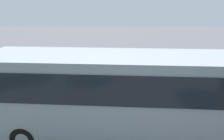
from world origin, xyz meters
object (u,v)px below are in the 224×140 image
(spectator_far_left, at_px, (148,85))
(spectator_left, at_px, (123,86))
(parked_motorcycle_dark, at_px, (93,101))
(spectator_centre, at_px, (103,84))
(parked_motorcycle_silver, at_px, (186,99))
(tour_bus, at_px, (133,97))
(stunt_motorcycle, at_px, (81,66))
(traffic_cone, at_px, (112,65))

(spectator_far_left, relative_size, spectator_left, 1.02)
(spectator_far_left, relative_size, parked_motorcycle_dark, 0.86)
(spectator_left, distance_m, spectator_centre, 1.03)
(spectator_far_left, xyz_separation_m, spectator_left, (1.28, 0.07, -0.02))
(spectator_far_left, height_order, parked_motorcycle_silver, spectator_far_left)
(tour_bus, xyz_separation_m, spectator_far_left, (-0.95, -2.76, -0.61))
(stunt_motorcycle, bearing_deg, parked_motorcycle_silver, 138.92)
(tour_bus, bearing_deg, stunt_motorcycle, -66.35)
(parked_motorcycle_dark, bearing_deg, parked_motorcycle_silver, -175.40)
(spectator_left, distance_m, traffic_cone, 6.25)
(spectator_far_left, xyz_separation_m, stunt_motorcycle, (4.30, -4.89, -0.43))
(parked_motorcycle_silver, height_order, traffic_cone, parked_motorcycle_silver)
(parked_motorcycle_silver, distance_m, traffic_cone, 7.58)
(spectator_left, bearing_deg, parked_motorcycle_silver, 173.02)
(parked_motorcycle_silver, bearing_deg, tour_bus, 39.77)
(spectator_far_left, distance_m, stunt_motorcycle, 6.52)
(stunt_motorcycle, bearing_deg, spectator_far_left, 131.34)
(tour_bus, relative_size, spectator_centre, 6.07)
(spectator_centre, xyz_separation_m, parked_motorcycle_silver, (-4.13, 0.47, -0.61))
(parked_motorcycle_dark, relative_size, stunt_motorcycle, 1.03)
(spectator_far_left, height_order, traffic_cone, spectator_far_left)
(spectator_centre, relative_size, parked_motorcycle_dark, 0.90)
(tour_bus, bearing_deg, spectator_left, -83.03)
(stunt_motorcycle, bearing_deg, spectator_centre, 112.28)
(parked_motorcycle_silver, relative_size, stunt_motorcycle, 1.05)
(parked_motorcycle_silver, distance_m, stunt_motorcycle, 8.12)
(parked_motorcycle_dark, xyz_separation_m, stunt_motorcycle, (1.56, -5.70, 0.13))
(spectator_centre, bearing_deg, parked_motorcycle_silver, 173.48)
(spectator_far_left, relative_size, stunt_motorcycle, 0.89)
(spectator_left, bearing_deg, spectator_centre, -5.14)
(tour_bus, relative_size, parked_motorcycle_silver, 5.36)
(traffic_cone, bearing_deg, spectator_centre, 87.07)
(parked_motorcycle_dark, distance_m, stunt_motorcycle, 5.92)
(parked_motorcycle_dark, height_order, traffic_cone, parked_motorcycle_dark)
(spectator_far_left, xyz_separation_m, parked_motorcycle_silver, (-1.82, 0.45, -0.56))
(tour_bus, bearing_deg, spectator_centre, -64.02)
(parked_motorcycle_silver, xyz_separation_m, stunt_motorcycle, (6.12, -5.34, 0.13))
(spectator_centre, xyz_separation_m, stunt_motorcycle, (1.99, -4.87, -0.48))
(spectator_left, bearing_deg, traffic_cone, -83.38)
(spectator_far_left, distance_m, traffic_cone, 6.45)
(spectator_far_left, xyz_separation_m, parked_motorcycle_dark, (2.74, 0.82, -0.56))
(spectator_far_left, distance_m, spectator_centre, 2.31)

